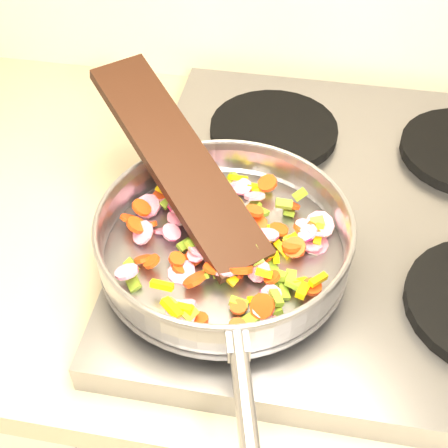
# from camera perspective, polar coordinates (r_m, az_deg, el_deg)

# --- Properties ---
(cooktop) EXTENTS (0.60, 0.60, 0.04)m
(cooktop) POSITION_cam_1_polar(r_m,az_deg,el_deg) (0.85, 12.61, 0.32)
(cooktop) COLOR #939399
(cooktop) RESTS_ON counter_top
(grate_fl) EXTENTS (0.19, 0.19, 0.02)m
(grate_fl) POSITION_cam_1_polar(r_m,az_deg,el_deg) (0.74, 1.83, -4.33)
(grate_fl) COLOR black
(grate_fl) RESTS_ON cooktop
(grate_bl) EXTENTS (0.19, 0.19, 0.02)m
(grate_bl) POSITION_cam_1_polar(r_m,az_deg,el_deg) (0.94, 4.56, 8.58)
(grate_bl) COLOR black
(grate_bl) RESTS_ON cooktop
(saute_pan) EXTENTS (0.34, 0.50, 0.06)m
(saute_pan) POSITION_cam_1_polar(r_m,az_deg,el_deg) (0.72, 0.02, -1.23)
(saute_pan) COLOR #9E9EA5
(saute_pan) RESTS_ON grate_fl
(vegetable_heap) EXTENTS (0.27, 0.26, 0.04)m
(vegetable_heap) POSITION_cam_1_polar(r_m,az_deg,el_deg) (0.73, 0.30, -1.37)
(vegetable_heap) COLOR #CF1463
(vegetable_heap) RESTS_ON saute_pan
(wooden_spatula) EXTENTS (0.27, 0.28, 0.11)m
(wooden_spatula) POSITION_cam_1_polar(r_m,az_deg,el_deg) (0.76, -4.30, 5.91)
(wooden_spatula) COLOR black
(wooden_spatula) RESTS_ON saute_pan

